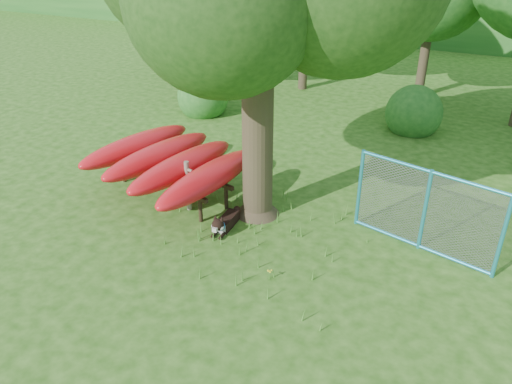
% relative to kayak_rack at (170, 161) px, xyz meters
% --- Properties ---
extents(ground, '(80.00, 80.00, 0.00)m').
position_rel_kayak_rack_xyz_m(ground, '(2.43, -1.88, -0.91)').
color(ground, '#204E0F').
rests_on(ground, ground).
extents(wooden_post, '(0.34, 0.13, 1.22)m').
position_rel_kayak_rack_xyz_m(wooden_post, '(0.77, -0.45, -0.26)').
color(wooden_post, '#6A5F4F').
rests_on(wooden_post, ground).
extents(kayak_rack, '(3.97, 4.28, 1.19)m').
position_rel_kayak_rack_xyz_m(kayak_rack, '(0.00, 0.00, 0.00)').
color(kayak_rack, black).
rests_on(kayak_rack, ground).
extents(husky_dog, '(0.34, 1.15, 0.51)m').
position_rel_kayak_rack_xyz_m(husky_dog, '(1.96, -0.87, -0.73)').
color(husky_dog, black).
rests_on(husky_dog, ground).
extents(fence_section, '(2.96, 0.85, 2.96)m').
position_rel_kayak_rack_xyz_m(fence_section, '(5.89, 0.29, -0.02)').
color(fence_section, '#2898BE').
rests_on(fence_section, ground).
extents(wildflower_clump, '(0.10, 0.09, 0.21)m').
position_rel_kayak_rack_xyz_m(wildflower_clump, '(3.58, -2.02, -0.74)').
color(wildflower_clump, '#4A872C').
rests_on(wildflower_clump, ground).
extents(shrub_left, '(1.80, 1.80, 1.80)m').
position_rel_kayak_rack_xyz_m(shrub_left, '(-2.57, 5.62, -0.91)').
color(shrub_left, '#205E1E').
rests_on(shrub_left, ground).
extents(shrub_mid, '(1.80, 1.80, 1.80)m').
position_rel_kayak_rack_xyz_m(shrub_mid, '(4.43, 7.12, -0.91)').
color(shrub_mid, '#205E1E').
rests_on(shrub_mid, ground).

